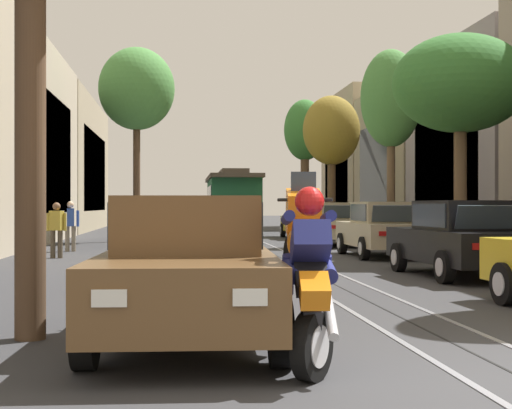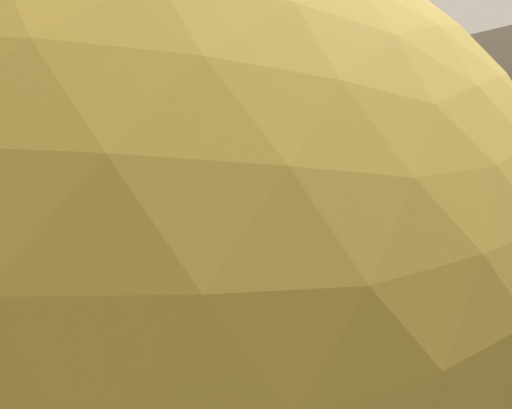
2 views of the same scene
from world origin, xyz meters
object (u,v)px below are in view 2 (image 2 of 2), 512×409
Objects in this scene: parked_car_black_second_right at (447,302)px; street_tree_kerb_left_near at (179,218)px; parked_car_grey_fourth_left at (210,211)px; parked_car_yellow_fifth_right at (280,182)px; street_tree_kerb_right_second at (421,149)px; cable_car_trolley at (230,160)px; pedestrian_on_right_pavement at (143,222)px; street_tree_kerb_right_far at (269,110)px; parked_car_red_second_left at (258,348)px; street_tree_kerb_left_second at (174,107)px; pedestrian_on_left_pavement at (138,245)px; parked_car_beige_fourth_right at (306,202)px; parked_car_yellow_mid_left at (229,251)px; street_tree_kerb_right_mid at (345,122)px; street_tree_kerb_right_fourth at (293,121)px; parked_car_beige_mid_right at (355,235)px.

parked_car_black_second_right is 0.62× the size of street_tree_kerb_left_near.
parked_car_grey_fourth_left is 8.94m from parked_car_yellow_fifth_right.
street_tree_kerb_right_second is 0.67× the size of cable_car_trolley.
street_tree_kerb_right_second is 12.69m from pedestrian_on_right_pavement.
street_tree_kerb_right_far reaches higher than parked_car_yellow_fifth_right.
parked_car_red_second_left is 32.22m from street_tree_kerb_right_far.
street_tree_kerb_left_second reaches higher than pedestrian_on_left_pavement.
parked_car_black_second_right is 2.82× the size of pedestrian_on_left_pavement.
street_tree_kerb_right_second is 20.50m from cable_car_trolley.
pedestrian_on_left_pavement is (-9.20, 6.54, 0.08)m from parked_car_black_second_right.
parked_car_red_second_left is 10.17m from street_tree_kerb_right_second.
cable_car_trolley reaches higher than parked_car_beige_fourth_right.
parked_car_grey_fourth_left is 5.79m from parked_car_beige_fourth_right.
pedestrian_on_left_pavement is at bearing 97.48° from street_tree_kerb_left_near.
parked_car_yellow_mid_left is 0.55× the size of street_tree_kerb_left_second.
street_tree_kerb_right_mid reaches higher than street_tree_kerb_right_fourth.
parked_car_yellow_mid_left is at bearing -98.17° from cable_car_trolley.
parked_car_yellow_fifth_right is at bearing 89.72° from parked_car_beige_fourth_right.
parked_car_red_second_left is 1.00× the size of parked_car_black_second_right.
pedestrian_on_right_pavement is (-11.31, -2.61, -4.47)m from street_tree_kerb_right_mid.
street_tree_kerb_right_far is at bearing 80.41° from parked_car_yellow_fifth_right.
cable_car_trolley reaches higher than parked_car_black_second_right.
street_tree_kerb_right_fourth is at bearing 92.44° from street_tree_kerb_right_mid.
street_tree_kerb_left_near is at bearing -90.07° from street_tree_kerb_left_second.
parked_car_red_second_left is 1.01× the size of parked_car_beige_mid_right.
street_tree_kerb_right_second reaches higher than parked_car_grey_fourth_left.
street_tree_kerb_right_mid is (7.92, 13.27, 4.58)m from parked_car_red_second_left.
street_tree_kerb_left_near is 14.02m from pedestrian_on_left_pavement.
parked_car_red_second_left is 7.55m from street_tree_kerb_left_near.
street_tree_kerb_right_mid is at bearing -67.37° from cable_car_trolley.
pedestrian_on_right_pavement is (-3.59, 4.37, 0.11)m from parked_car_yellow_mid_left.
cable_car_trolley reaches higher than parked_car_yellow_mid_left.
street_tree_kerb_left_near reaches higher than street_tree_kerb_right_second.
parked_car_beige_mid_right is 0.55× the size of street_tree_kerb_right_far.
street_tree_kerb_right_fourth reaches higher than parked_car_yellow_mid_left.
parked_car_yellow_mid_left is 6.14m from parked_car_grey_fourth_left.
parked_car_grey_fourth_left is 0.61× the size of street_tree_kerb_right_mid.
street_tree_kerb_right_fourth is (1.70, 21.17, 4.27)m from parked_car_black_second_right.
parked_car_grey_fourth_left is 0.55× the size of street_tree_kerb_left_second.
street_tree_kerb_right_fourth reaches higher than parked_car_yellow_fifth_right.
pedestrian_on_left_pavement is at bearing 177.40° from parked_car_beige_mid_right.
street_tree_kerb_right_mid is (0.34, 7.74, 0.66)m from street_tree_kerb_right_second.
parked_car_beige_fourth_right is 8.79m from street_tree_kerb_right_second.
street_tree_kerb_left_near is (-1.84, -11.78, 4.91)m from parked_car_yellow_mid_left.
parked_car_beige_fourth_right is (-0.11, 12.16, 0.00)m from parked_car_black_second_right.
parked_car_beige_mid_right is 12.11m from parked_car_yellow_fifth_right.
street_tree_kerb_left_near is (-7.38, -18.67, 4.91)m from parked_car_beige_fourth_right.
street_tree_kerb_right_mid reaches higher than pedestrian_on_right_pavement.
street_tree_kerb_right_far is at bearing 64.58° from pedestrian_on_left_pavement.
parked_car_grey_fourth_left is at bearing -112.75° from street_tree_kerb_right_far.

